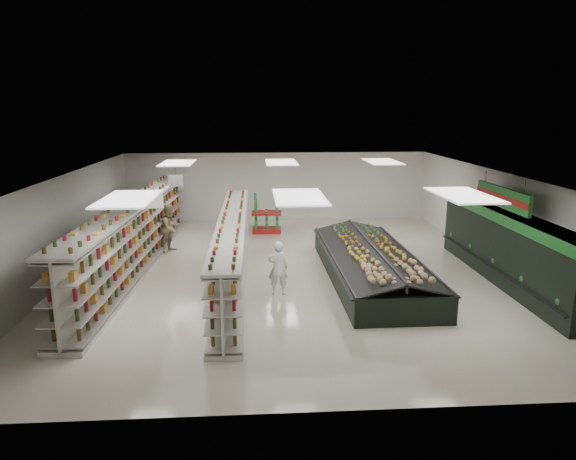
{
  "coord_description": "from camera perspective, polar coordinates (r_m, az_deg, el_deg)",
  "views": [
    {
      "loc": [
        -1.06,
        -16.0,
        5.22
      ],
      "look_at": [
        0.0,
        0.09,
        1.38
      ],
      "focal_mm": 32.0,
      "sensor_mm": 36.0,
      "label": 1
    }
  ],
  "objects": [
    {
      "name": "shopper_background",
      "position": [
        19.48,
        -12.96,
        0.24
      ],
      "size": [
        0.92,
        1.03,
        1.8
      ],
      "primitive_type": "imported",
      "rotation": [
        0.0,
        0.0,
        1.02
      ],
      "color": "#9B8D5F",
      "rests_on": "floor"
    },
    {
      "name": "gondola_left",
      "position": [
        17.69,
        -16.55,
        -0.91
      ],
      "size": [
        1.5,
        12.8,
        2.21
      ],
      "rotation": [
        0.0,
        0.0,
        -0.04
      ],
      "color": "beige",
      "rests_on": "floor"
    },
    {
      "name": "shopper_main",
      "position": [
        14.63,
        -1.11,
        -4.24
      ],
      "size": [
        0.6,
        0.42,
        1.57
      ],
      "primitive_type": "imported",
      "rotation": [
        0.0,
        0.0,
        3.06
      ],
      "color": "white",
      "rests_on": "floor"
    },
    {
      "name": "produce_wall_case",
      "position": [
        16.84,
        23.14,
        -1.36
      ],
      "size": [
        0.93,
        8.0,
        2.2
      ],
      "color": "black",
      "rests_on": "floor"
    },
    {
      "name": "ceiling",
      "position": [
        16.16,
        0.01,
        6.22
      ],
      "size": [
        14.0,
        16.0,
        0.02
      ],
      "primitive_type": "cube",
      "color": "white",
      "rests_on": "wall_back"
    },
    {
      "name": "aisle_sign_near",
      "position": [
        14.48,
        -14.66,
        3.14
      ],
      "size": [
        0.52,
        0.06,
        0.75
      ],
      "color": "white",
      "rests_on": "ceiling"
    },
    {
      "name": "hortifruti_banner",
      "position": [
        16.44,
        22.7,
        3.37
      ],
      "size": [
        0.12,
        3.2,
        0.95
      ],
      "color": "#1F7529",
      "rests_on": "ceiling"
    },
    {
      "name": "soda_endcap",
      "position": [
        21.96,
        -2.4,
        1.73
      ],
      "size": [
        1.29,
        0.9,
        1.61
      ],
      "rotation": [
        0.0,
        0.0,
        -0.04
      ],
      "color": "#AA1813",
      "rests_on": "floor"
    },
    {
      "name": "wall_back",
      "position": [
        24.29,
        -1.25,
        4.83
      ],
      "size": [
        14.0,
        0.02,
        3.2
      ],
      "primitive_type": "cube",
      "color": "white",
      "rests_on": "floor"
    },
    {
      "name": "aisle_sign_far",
      "position": [
        18.37,
        -12.38,
        5.37
      ],
      "size": [
        0.52,
        0.06,
        0.75
      ],
      "color": "white",
      "rests_on": "ceiling"
    },
    {
      "name": "gondola_center",
      "position": [
        16.13,
        -6.14,
        -2.28
      ],
      "size": [
        0.86,
        11.1,
        1.92
      ],
      "rotation": [
        0.0,
        0.0,
        -0.0
      ],
      "color": "beige",
      "rests_on": "floor"
    },
    {
      "name": "produce_island",
      "position": [
        16.27,
        9.21,
        -3.61
      ],
      "size": [
        2.78,
        7.5,
        1.12
      ],
      "rotation": [
        0.0,
        0.0,
        0.01
      ],
      "color": "black",
      "rests_on": "floor"
    },
    {
      "name": "wall_right",
      "position": [
        18.28,
        22.48,
        0.95
      ],
      "size": [
        0.02,
        16.0,
        3.2
      ],
      "primitive_type": "cube",
      "color": "white",
      "rests_on": "floor"
    },
    {
      "name": "floor",
      "position": [
        16.86,
        0.01,
        -4.63
      ],
      "size": [
        16.0,
        16.0,
        0.0
      ],
      "primitive_type": "plane",
      "color": "beige",
      "rests_on": "ground"
    },
    {
      "name": "wall_front",
      "position": [
        8.85,
        3.51,
        -10.79
      ],
      "size": [
        14.0,
        0.02,
        3.2
      ],
      "primitive_type": "cube",
      "color": "white",
      "rests_on": "floor"
    },
    {
      "name": "wall_left",
      "position": [
        17.44,
        -23.59,
        0.29
      ],
      "size": [
        0.02,
        16.0,
        3.2
      ],
      "primitive_type": "cube",
      "color": "white",
      "rests_on": "floor"
    }
  ]
}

